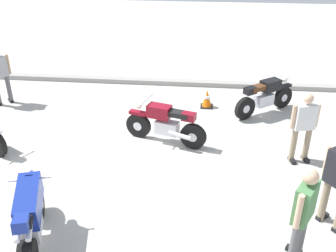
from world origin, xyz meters
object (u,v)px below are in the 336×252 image
at_px(motorcycle_blue_sportbike, 30,215).
at_px(person_in_white_shirt, 304,124).
at_px(person_in_green_shirt, 303,211).
at_px(traffic_cone, 207,99).
at_px(motorcycle_maroon_cruiser, 165,124).
at_px(motorcycle_black_cruiser, 265,96).

relative_size(motorcycle_blue_sportbike, person_in_white_shirt, 1.17).
height_order(person_in_green_shirt, traffic_cone, person_in_green_shirt).
height_order(motorcycle_maroon_cruiser, person_in_white_shirt, person_in_white_shirt).
xyz_separation_m(person_in_white_shirt, traffic_cone, (-2.12, 2.68, -0.67)).
height_order(motorcycle_black_cruiser, person_in_white_shirt, person_in_white_shirt).
bearing_deg(motorcycle_blue_sportbike, motorcycle_maroon_cruiser, -43.90).
bearing_deg(motorcycle_blue_sportbike, person_in_green_shirt, -106.29).
height_order(motorcycle_maroon_cruiser, person_in_green_shirt, person_in_green_shirt).
bearing_deg(motorcycle_black_cruiser, traffic_cone, 133.23).
bearing_deg(motorcycle_blue_sportbike, traffic_cone, -42.74).
relative_size(motorcycle_black_cruiser, motorcycle_maroon_cruiser, 0.85).
height_order(motorcycle_black_cruiser, motorcycle_maroon_cruiser, same).
relative_size(motorcycle_black_cruiser, person_in_white_shirt, 1.05).
bearing_deg(traffic_cone, motorcycle_black_cruiser, -9.22).
height_order(motorcycle_blue_sportbike, traffic_cone, motorcycle_blue_sportbike).
xyz_separation_m(motorcycle_blue_sportbike, traffic_cone, (2.82, 5.78, -0.33)).
relative_size(motorcycle_maroon_cruiser, person_in_green_shirt, 1.16).
distance_m(motorcycle_maroon_cruiser, person_in_green_shirt, 4.35).
bearing_deg(motorcycle_black_cruiser, motorcycle_maroon_cruiser, 179.30).
xyz_separation_m(motorcycle_blue_sportbike, person_in_white_shirt, (4.94, 3.10, 0.34)).
bearing_deg(motorcycle_blue_sportbike, motorcycle_black_cruiser, -55.46).
xyz_separation_m(motorcycle_black_cruiser, traffic_cone, (-1.61, 0.26, -0.26)).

